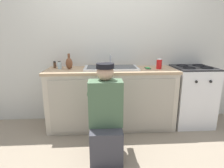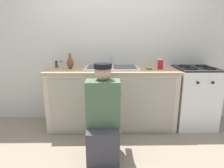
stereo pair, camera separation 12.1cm
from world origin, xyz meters
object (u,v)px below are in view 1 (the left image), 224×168
object	(u,v)px
stove_range	(191,95)
water_glass	(60,66)
sink_double_basin	(111,68)
vase_decorative	(69,63)
cell_phone	(148,68)
spice_bottle_red	(60,65)
plumber_person	(106,120)
spice_bottle_pepper	(55,65)
soda_cup_red	(159,64)

from	to	relation	value
stove_range	water_glass	world-z (taller)	water_glass
sink_double_basin	water_glass	distance (m)	0.77
sink_double_basin	water_glass	size ratio (longest dim) A/B	8.00
vase_decorative	cell_phone	xyz separation A→B (m)	(1.19, -0.03, -0.08)
sink_double_basin	spice_bottle_red	distance (m)	0.80
stove_range	spice_bottle_red	world-z (taller)	spice_bottle_red
plumber_person	cell_phone	distance (m)	1.15
spice_bottle_red	water_glass	distance (m)	0.08
cell_phone	vase_decorative	bearing A→B (deg)	178.54
sink_double_basin	spice_bottle_red	size ratio (longest dim) A/B	7.62
plumber_person	spice_bottle_red	world-z (taller)	plumber_person
spice_bottle_pepper	cell_phone	bearing A→B (deg)	-5.90
spice_bottle_red	soda_cup_red	world-z (taller)	soda_cup_red
sink_double_basin	water_glass	bearing A→B (deg)	176.56
cell_phone	spice_bottle_red	world-z (taller)	spice_bottle_red
plumber_person	water_glass	bearing A→B (deg)	127.77
vase_decorative	spice_bottle_red	world-z (taller)	vase_decorative
stove_range	spice_bottle_red	distance (m)	2.13
vase_decorative	cell_phone	world-z (taller)	vase_decorative
vase_decorative	cell_phone	distance (m)	1.19
plumber_person	spice_bottle_red	xyz separation A→B (m)	(-0.68, 0.94, 0.50)
spice_bottle_pepper	soda_cup_red	distance (m)	1.60
vase_decorative	sink_double_basin	bearing A→B (deg)	-2.91
vase_decorative	cell_phone	size ratio (longest dim) A/B	1.64
sink_double_basin	cell_phone	world-z (taller)	sink_double_basin
stove_range	vase_decorative	xyz separation A→B (m)	(-1.91, 0.03, 0.53)
cell_phone	water_glass	xyz separation A→B (m)	(-1.33, 0.04, 0.04)
stove_range	vase_decorative	bearing A→B (deg)	178.98
soda_cup_red	plumber_person	bearing A→B (deg)	-136.95
sink_double_basin	soda_cup_red	distance (m)	0.72
spice_bottle_pepper	soda_cup_red	world-z (taller)	soda_cup_red
sink_double_basin	stove_range	size ratio (longest dim) A/B	0.84
spice_bottle_red	cell_phone	bearing A→B (deg)	-5.40
water_glass	soda_cup_red	size ratio (longest dim) A/B	0.66
spice_bottle_red	plumber_person	bearing A→B (deg)	-54.02
stove_range	plumber_person	bearing A→B (deg)	-149.95
plumber_person	vase_decorative	world-z (taller)	vase_decorative
cell_phone	soda_cup_red	distance (m)	0.18
stove_range	spice_bottle_red	size ratio (longest dim) A/B	9.02
spice_bottle_pepper	spice_bottle_red	world-z (taller)	same
sink_double_basin	soda_cup_red	bearing A→B (deg)	-2.49
spice_bottle_pepper	cell_phone	size ratio (longest dim) A/B	0.75
water_glass	spice_bottle_red	bearing A→B (deg)	102.64
cell_phone	spice_bottle_pepper	bearing A→B (deg)	174.10
stove_range	cell_phone	world-z (taller)	stove_range
stove_range	spice_bottle_red	bearing A→B (deg)	176.37
spice_bottle_red	vase_decorative	bearing A→B (deg)	-30.76
sink_double_basin	soda_cup_red	xyz separation A→B (m)	(0.72, -0.03, 0.06)
spice_bottle_pepper	water_glass	bearing A→B (deg)	-46.67
vase_decorative	spice_bottle_pepper	bearing A→B (deg)	154.15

